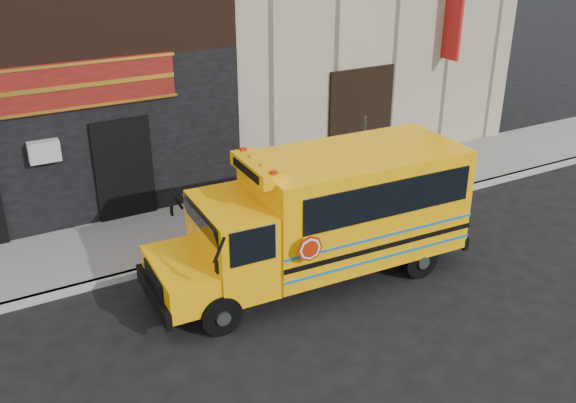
{
  "coord_description": "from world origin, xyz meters",
  "views": [
    {
      "loc": [
        -6.88,
        -9.56,
        7.29
      ],
      "look_at": [
        -0.5,
        1.85,
        1.35
      ],
      "focal_mm": 40.0,
      "sensor_mm": 36.0,
      "label": 1
    }
  ],
  "objects_px": {
    "school_bus": "(328,212)",
    "sign_pole": "(364,163)",
    "bicycle": "(307,248)",
    "cyclist": "(306,234)"
  },
  "relations": [
    {
      "from": "school_bus",
      "to": "sign_pole",
      "type": "distance_m",
      "value": 3.0
    },
    {
      "from": "cyclist",
      "to": "sign_pole",
      "type": "bearing_deg",
      "value": -43.52
    },
    {
      "from": "school_bus",
      "to": "bicycle",
      "type": "xyz_separation_m",
      "value": [
        -0.29,
        0.35,
        -0.93
      ]
    },
    {
      "from": "sign_pole",
      "to": "bicycle",
      "type": "xyz_separation_m",
      "value": [
        -2.58,
        -1.58,
        -0.95
      ]
    },
    {
      "from": "sign_pole",
      "to": "cyclist",
      "type": "height_order",
      "value": "sign_pole"
    },
    {
      "from": "sign_pole",
      "to": "bicycle",
      "type": "relative_size",
      "value": 1.43
    },
    {
      "from": "bicycle",
      "to": "cyclist",
      "type": "distance_m",
      "value": 0.39
    },
    {
      "from": "bicycle",
      "to": "cyclist",
      "type": "height_order",
      "value": "cyclist"
    },
    {
      "from": "school_bus",
      "to": "sign_pole",
      "type": "height_order",
      "value": "school_bus"
    },
    {
      "from": "bicycle",
      "to": "cyclist",
      "type": "xyz_separation_m",
      "value": [
        -0.07,
        -0.06,
        0.38
      ]
    }
  ]
}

